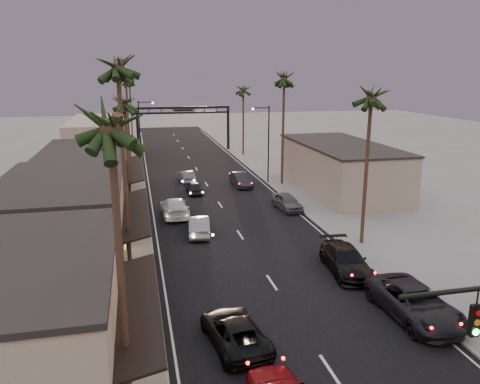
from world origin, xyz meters
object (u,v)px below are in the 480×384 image
palm_rc (243,87)px  palm_ra (372,91)px  palm_la (110,115)px  palm_far (129,79)px  streetlight_left (142,128)px  oncoming_silver (199,225)px  arch (183,117)px  palm_lb (117,61)px  curbside_black (346,260)px  curbside_near (415,302)px  palm_rb (284,75)px  palm_ld (125,75)px  streetlight_right (266,138)px  palm_lc (124,99)px  oncoming_pickup (235,331)px

palm_rc → palm_ra: bearing=-90.0°
palm_la → palm_rc: size_ratio=1.08×
palm_ra → palm_far: bearing=107.4°
palm_far → streetlight_left: bearing=-86.1°
palm_rc → oncoming_silver: size_ratio=2.63×
arch → palm_la: size_ratio=1.15×
palm_lb → curbside_black: (13.77, -2.48, -12.56)m
arch → curbside_near: size_ratio=2.40×
palm_ra → palm_rb: (0.00, 20.00, 0.97)m
palm_far → curbside_black: (13.47, -58.48, -10.61)m
streetlight_left → palm_la: size_ratio=0.68×
arch → curbside_near: (6.20, -56.75, -4.65)m
palm_ld → palm_rb: (17.20, -11.00, 0.00)m
streetlight_right → palm_lc: bearing=-149.9°
streetlight_left → palm_rc: bearing=21.1°
palm_lb → curbside_black: 18.80m
streetlight_right → streetlight_left: size_ratio=1.00×
palm_rb → oncoming_pickup: bearing=-111.5°
palm_la → curbside_near: 18.67m
palm_rb → palm_la: bearing=-116.2°
palm_ld → oncoming_silver: size_ratio=3.06×
palm_rc → palm_lc: bearing=-121.6°
palm_lb → palm_rb: 27.94m
streetlight_right → streetlight_left: 18.99m
palm_la → oncoming_pickup: (4.91, 3.86, -10.73)m
palm_far → oncoming_pickup: bearing=-86.0°
palm_rb → curbside_near: (-2.40, -30.75, -11.54)m
arch → curbside_black: arch is taller
palm_rb → palm_far: palm_rb is taller
palm_la → palm_rc: palm_la is taller
oncoming_silver → curbside_near: curbside_near is taller
palm_ra → curbside_near: bearing=-102.6°
arch → streetlight_right: streetlight_right is taller
streetlight_left → palm_rb: size_ratio=0.63×
palm_ld → oncoming_silver: bearing=-78.4°
curbside_black → streetlight_right: bearing=91.3°
palm_lb → palm_ld: size_ratio=1.07×
palm_ra → palm_la: bearing=-138.9°
palm_la → palm_lc: bearing=90.0°
palm_la → curbside_black: 20.32m
palm_la → curbside_near: palm_la is taller
curbside_black → streetlight_left: bearing=112.7°
curbside_near → curbside_black: bearing=97.6°
streetlight_right → palm_lb: palm_lb is taller
arch → oncoming_pickup: 57.46m
palm_ra → oncoming_silver: palm_ra is taller
palm_la → palm_ld: size_ratio=0.93×
palm_lc → palm_ra: palm_ra is taller
palm_rb → palm_lb: bearing=-128.0°
palm_lb → oncoming_silver: bearing=51.9°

